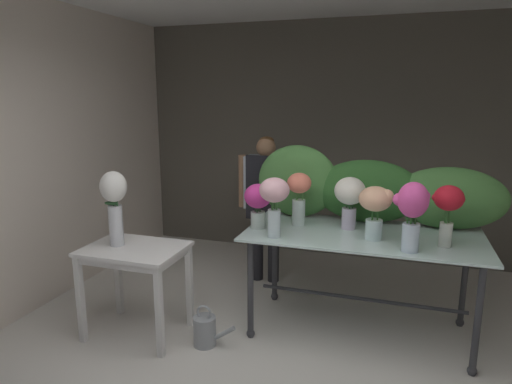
% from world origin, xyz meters
% --- Properties ---
extents(ground_plane, '(7.60, 7.60, 0.00)m').
position_xyz_m(ground_plane, '(0.00, 1.73, 0.00)').
color(ground_plane, silver).
extents(wall_back, '(4.88, 0.12, 2.83)m').
position_xyz_m(wall_back, '(0.00, 3.46, 1.42)').
color(wall_back, '#5B564C').
rests_on(wall_back, ground).
extents(wall_left, '(0.12, 3.58, 2.83)m').
position_xyz_m(wall_left, '(-2.44, 1.73, 1.42)').
color(wall_left, beige).
rests_on(wall_left, ground).
extents(display_table_glass, '(1.88, 0.94, 0.87)m').
position_xyz_m(display_table_glass, '(0.53, 1.54, 0.74)').
color(display_table_glass, silver).
rests_on(display_table_glass, ground).
extents(side_table_white, '(0.79, 0.59, 0.76)m').
position_xyz_m(side_table_white, '(-1.23, 0.95, 0.66)').
color(side_table_white, white).
rests_on(side_table_white, ground).
extents(florist, '(0.60, 0.24, 1.55)m').
position_xyz_m(florist, '(-0.53, 2.33, 0.96)').
color(florist, '#232328').
rests_on(florist, ground).
extents(foliage_backdrop, '(2.11, 0.29, 0.66)m').
position_xyz_m(foliage_backdrop, '(0.58, 1.89, 1.15)').
color(foliage_backdrop, '#477F3D').
rests_on(foliage_backdrop, display_table_glass).
extents(vase_peach_hydrangea, '(0.27, 0.25, 0.42)m').
position_xyz_m(vase_peach_hydrangea, '(0.62, 1.41, 1.14)').
color(vase_peach_hydrangea, silver).
rests_on(vase_peach_hydrangea, display_table_glass).
extents(vase_ivory_tulips, '(0.26, 0.26, 0.44)m').
position_xyz_m(vase_ivory_tulips, '(0.40, 1.64, 1.15)').
color(vase_ivory_tulips, silver).
rests_on(vase_ivory_tulips, display_table_glass).
extents(vase_blush_freesia, '(0.24, 0.24, 0.47)m').
position_xyz_m(vase_blush_freesia, '(-0.13, 1.23, 1.18)').
color(vase_blush_freesia, silver).
rests_on(vase_blush_freesia, display_table_glass).
extents(vase_crimson_peonies, '(0.23, 0.21, 0.46)m').
position_xyz_m(vase_crimson_peonies, '(1.13, 1.40, 1.18)').
color(vase_crimson_peonies, silver).
rests_on(vase_crimson_peonies, display_table_glass).
extents(vase_coral_carnations, '(0.21, 0.21, 0.46)m').
position_xyz_m(vase_coral_carnations, '(-0.02, 1.61, 1.14)').
color(vase_coral_carnations, silver).
rests_on(vase_coral_carnations, display_table_glass).
extents(vase_magenta_stock, '(0.24, 0.23, 0.38)m').
position_xyz_m(vase_magenta_stock, '(-0.32, 1.42, 1.10)').
color(vase_magenta_stock, silver).
rests_on(vase_magenta_stock, display_table_glass).
extents(vase_fuchsia_ranunculus, '(0.25, 0.22, 0.51)m').
position_xyz_m(vase_fuchsia_ranunculus, '(0.88, 1.20, 1.18)').
color(vase_fuchsia_ranunculus, silver).
rests_on(vase_fuchsia_ranunculus, display_table_glass).
extents(vase_white_roses_tall, '(0.23, 0.21, 0.61)m').
position_xyz_m(vase_white_roses_tall, '(-1.39, 0.95, 1.13)').
color(vase_white_roses_tall, silver).
rests_on(vase_white_roses_tall, side_table_white).
extents(watering_can, '(0.35, 0.18, 0.34)m').
position_xyz_m(watering_can, '(-0.61, 0.94, 0.13)').
color(watering_can, '#999EA3').
rests_on(watering_can, ground).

